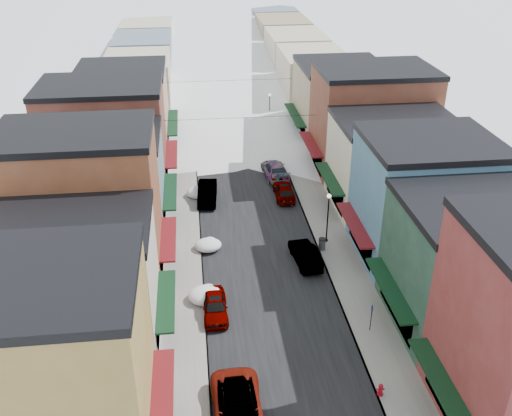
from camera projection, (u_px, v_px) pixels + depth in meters
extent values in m
cube|color=black|center=(229.00, 114.00, 81.79)|extent=(10.00, 160.00, 0.01)
cube|color=gray|center=(182.00, 115.00, 81.08)|extent=(3.20, 160.00, 0.15)
cube|color=gray|center=(274.00, 112.00, 82.43)|extent=(3.20, 160.00, 0.15)
cube|color=slate|center=(193.00, 115.00, 81.24)|extent=(0.10, 160.00, 0.15)
cube|color=slate|center=(263.00, 112.00, 82.27)|extent=(0.10, 160.00, 0.15)
cube|color=#A5823C|center=(47.00, 373.00, 28.72)|extent=(10.00, 8.50, 11.00)
cube|color=black|center=(25.00, 279.00, 26.02)|extent=(10.20, 8.70, 0.50)
cube|color=maroon|center=(162.00, 397.00, 30.37)|extent=(1.20, 7.22, 0.15)
cube|color=beige|center=(77.00, 290.00, 36.65)|extent=(10.00, 8.00, 9.00)
cube|color=black|center=(65.00, 226.00, 34.42)|extent=(10.20, 8.20, 0.50)
cube|color=black|center=(166.00, 300.00, 37.83)|extent=(1.20, 6.80, 0.15)
cube|color=brown|center=(84.00, 211.00, 42.91)|extent=(11.00, 8.00, 12.00)
cube|color=black|center=(71.00, 133.00, 39.99)|extent=(11.20, 8.20, 0.50)
cube|color=maroon|center=(168.00, 239.00, 44.85)|extent=(1.20, 6.80, 0.15)
cube|color=slate|center=(107.00, 184.00, 51.24)|extent=(10.00, 9.00, 8.50)
cube|color=black|center=(100.00, 137.00, 49.14)|extent=(10.20, 9.20, 0.50)
cube|color=black|center=(170.00, 191.00, 52.31)|extent=(1.20, 7.65, 0.15)
cube|color=brown|center=(105.00, 138.00, 58.57)|extent=(12.00, 9.00, 10.50)
cube|color=black|center=(99.00, 86.00, 56.00)|extent=(12.20, 9.20, 0.50)
cube|color=maroon|center=(171.00, 154.00, 60.21)|extent=(1.20, 7.65, 0.15)
cube|color=tan|center=(124.00, 112.00, 67.68)|extent=(10.00, 11.00, 9.50)
cube|color=black|center=(120.00, 70.00, 65.34)|extent=(10.20, 11.20, 0.50)
cube|color=black|center=(173.00, 122.00, 68.98)|extent=(1.20, 9.35, 0.15)
cube|color=black|center=(443.00, 386.00, 31.04)|extent=(1.20, 7.65, 0.15)
cube|color=#1E4030|center=(471.00, 268.00, 38.91)|extent=(10.00, 9.00, 9.00)
cube|color=black|center=(484.00, 206.00, 36.68)|extent=(10.20, 9.20, 0.50)
cube|color=black|center=(390.00, 289.00, 38.94)|extent=(1.20, 7.65, 0.15)
cube|color=teal|center=(423.00, 201.00, 46.57)|extent=(10.00, 9.00, 10.00)
cube|color=black|center=(432.00, 141.00, 44.11)|extent=(10.20, 9.20, 0.50)
cube|color=maroon|center=(355.00, 224.00, 46.84)|extent=(1.20, 7.65, 0.15)
cube|color=beige|center=(392.00, 166.00, 54.87)|extent=(11.00, 9.00, 8.50)
cube|color=black|center=(398.00, 121.00, 52.76)|extent=(11.20, 9.20, 0.50)
cube|color=black|center=(330.00, 179.00, 54.74)|extent=(1.20, 7.65, 0.15)
cube|color=brown|center=(371.00, 122.00, 62.24)|extent=(12.00, 9.00, 11.00)
cube|color=black|center=(376.00, 70.00, 59.54)|extent=(12.20, 9.20, 0.50)
cube|color=maroon|center=(311.00, 144.00, 62.64)|extent=(1.20, 7.65, 0.15)
cube|color=#998864|center=(339.00, 103.00, 71.38)|extent=(10.00, 11.00, 9.00)
cube|color=black|center=(342.00, 65.00, 69.15)|extent=(10.20, 11.20, 0.50)
cube|color=black|center=(295.00, 115.00, 71.42)|extent=(1.20, 9.35, 0.15)
cube|color=gray|center=(139.00, 85.00, 80.39)|extent=(9.00, 13.00, 8.00)
cube|color=gray|center=(313.00, 80.00, 82.95)|extent=(9.00, 13.00, 8.00)
cube|color=gray|center=(144.00, 62.00, 92.68)|extent=(9.00, 13.00, 8.00)
cube|color=gray|center=(296.00, 57.00, 95.24)|extent=(9.00, 13.00, 8.00)
cube|color=gray|center=(149.00, 43.00, 104.97)|extent=(9.00, 13.00, 8.00)
cube|color=gray|center=(282.00, 40.00, 107.52)|extent=(9.00, 13.00, 8.00)
cube|color=gray|center=(152.00, 29.00, 117.25)|extent=(9.00, 13.00, 8.00)
cube|color=gray|center=(272.00, 26.00, 119.81)|extent=(9.00, 13.00, 8.00)
cylinder|color=black|center=(241.00, 118.00, 61.33)|extent=(16.40, 0.04, 0.04)
cylinder|color=black|center=(230.00, 80.00, 74.50)|extent=(16.40, 0.04, 0.04)
imported|color=white|center=(238.00, 410.00, 32.53)|extent=(2.99, 6.31, 1.74)
imported|color=gray|center=(215.00, 306.00, 41.22)|extent=(1.79, 4.41, 1.50)
imported|color=black|center=(207.00, 193.00, 57.30)|extent=(2.22, 5.35, 1.72)
imported|color=#9FA3A7|center=(201.00, 136.00, 71.89)|extent=(2.70, 5.32, 1.48)
imported|color=black|center=(305.00, 254.00, 47.26)|extent=(2.19, 5.03, 1.61)
imported|color=gray|center=(284.00, 191.00, 57.85)|extent=(1.98, 4.75, 1.61)
imported|color=black|center=(275.00, 170.00, 62.34)|extent=(2.77, 5.97, 1.69)
imported|color=#ABADB3|center=(219.00, 106.00, 82.36)|extent=(2.22, 5.06, 1.69)
imported|color=silver|center=(227.00, 88.00, 90.81)|extent=(2.67, 4.96, 1.32)
cylinder|color=#A90919|center=(380.00, 394.00, 34.51)|extent=(0.37, 0.37, 0.11)
cylinder|color=#A90919|center=(380.00, 391.00, 34.39)|extent=(0.26, 0.26, 0.64)
sphere|color=#A90919|center=(381.00, 386.00, 34.21)|extent=(0.28, 0.28, 0.28)
cylinder|color=#A90919|center=(381.00, 389.00, 34.34)|extent=(0.48, 0.11, 0.11)
cylinder|color=black|center=(371.00, 318.00, 39.27)|extent=(0.06, 0.06, 2.16)
cube|color=navy|center=(372.00, 309.00, 38.90)|extent=(0.03, 0.30, 0.39)
cylinder|color=#535558|center=(322.00, 244.00, 48.94)|extent=(0.58, 0.58, 1.00)
cylinder|color=black|center=(322.00, 239.00, 48.69)|extent=(0.62, 0.62, 0.07)
cylinder|color=black|center=(326.00, 240.00, 50.39)|extent=(0.32, 0.32, 0.11)
cylinder|color=black|center=(328.00, 220.00, 49.42)|extent=(0.13, 0.13, 4.28)
sphere|color=white|center=(329.00, 196.00, 48.34)|extent=(0.39, 0.39, 0.39)
cylinder|color=black|center=(269.00, 123.00, 77.84)|extent=(0.29, 0.29, 0.10)
cylinder|color=black|center=(270.00, 110.00, 76.98)|extent=(0.11, 0.11, 3.80)
sphere|color=white|center=(270.00, 95.00, 76.02)|extent=(0.34, 0.34, 0.34)
ellipsoid|color=white|center=(206.00, 295.00, 42.67)|extent=(2.68, 2.27, 1.13)
ellipsoid|color=white|center=(208.00, 289.00, 43.88)|extent=(1.15, 1.03, 0.57)
ellipsoid|color=white|center=(208.00, 245.00, 49.12)|extent=(2.32, 1.96, 0.98)
ellipsoid|color=white|center=(210.00, 240.00, 50.31)|extent=(0.99, 0.89, 0.50)
ellipsoid|color=white|center=(199.00, 192.00, 58.06)|extent=(2.62, 2.22, 1.11)
ellipsoid|color=white|center=(201.00, 189.00, 59.27)|extent=(1.12, 1.01, 0.56)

